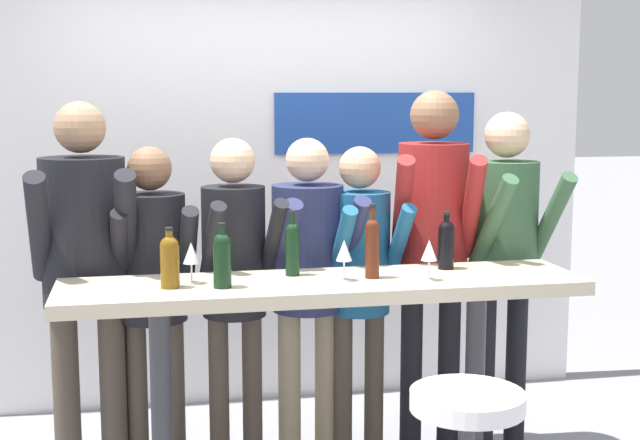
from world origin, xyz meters
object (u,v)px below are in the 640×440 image
at_px(wine_bottle_0, 222,258).
at_px(wine_bottle_1, 292,246).
at_px(wine_glass_0, 429,252).
at_px(wine_glass_2, 191,254).
at_px(wine_bottle_4, 170,259).
at_px(person_right, 433,230).
at_px(person_center_left, 235,266).
at_px(wine_bottle_2, 372,245).
at_px(wine_glass_1, 344,252).
at_px(wine_bottle_3, 446,242).
at_px(person_far_left, 85,252).
at_px(person_center_right, 360,267).
at_px(person_far_right, 505,242).
at_px(person_center, 308,265).
at_px(person_left, 153,274).
at_px(tasting_table, 324,321).

height_order(wine_bottle_0, wine_bottle_1, wine_bottle_1).
bearing_deg(wine_glass_0, wine_glass_2, 172.42).
xyz_separation_m(wine_bottle_0, wine_glass_2, (-0.12, 0.10, -0.00)).
bearing_deg(wine_bottle_4, person_right, 22.78).
distance_m(person_center_left, wine_bottle_2, 0.75).
relative_size(wine_bottle_0, wine_glass_2, 1.53).
distance_m(person_center_left, wine_bottle_4, 0.62).
xyz_separation_m(wine_bottle_0, wine_glass_1, (0.52, 0.04, -0.00)).
height_order(wine_bottle_3, wine_glass_2, wine_bottle_3).
xyz_separation_m(person_far_left, wine_glass_0, (1.47, -0.59, 0.05)).
relative_size(person_center_right, person_right, 0.85).
xyz_separation_m(wine_bottle_1, wine_bottle_4, (-0.54, -0.15, -0.01)).
bearing_deg(person_center_left, person_center_right, -5.88).
relative_size(person_far_right, wine_glass_0, 9.91).
bearing_deg(wine_bottle_2, wine_glass_1, -165.80).
bearing_deg(person_center, person_far_right, -11.90).
bearing_deg(person_center_left, person_center, -1.42).
relative_size(person_far_left, person_center_left, 1.11).
height_order(person_center, wine_glass_0, person_center).
height_order(person_center_right, person_far_right, person_far_right).
relative_size(person_left, wine_bottle_0, 5.91).
height_order(wine_glass_0, wine_glass_1, same).
height_order(wine_bottle_1, wine_bottle_3, wine_bottle_1).
relative_size(person_right, wine_bottle_0, 6.87).
relative_size(person_center, wine_bottle_1, 5.68).
relative_size(tasting_table, person_center, 1.39).
height_order(person_far_left, wine_bottle_1, person_far_left).
distance_m(person_center_right, wine_glass_2, 1.00).
bearing_deg(person_right, wine_bottle_0, -139.91).
relative_size(person_left, wine_glass_2, 9.04).
bearing_deg(wine_bottle_2, wine_bottle_0, -173.90).
height_order(person_center, wine_bottle_4, person_center).
distance_m(person_right, wine_bottle_4, 1.43).
xyz_separation_m(person_center_right, wine_bottle_0, (-0.73, -0.59, 0.18)).
bearing_deg(person_center_left, person_left, 162.70).
relative_size(tasting_table, person_far_right, 1.29).
bearing_deg(person_left, tasting_table, -40.57).
xyz_separation_m(person_right, wine_glass_2, (-1.23, -0.49, 0.01)).
distance_m(wine_bottle_1, wine_glass_1, 0.25).
xyz_separation_m(wine_bottle_0, wine_bottle_2, (0.66, 0.07, 0.02)).
height_order(person_left, wine_glass_2, person_left).
bearing_deg(wine_bottle_0, person_center_left, 79.13).
bearing_deg(person_center, wine_glass_0, -65.76).
relative_size(wine_bottle_0, wine_glass_1, 1.53).
height_order(person_center_left, wine_bottle_2, person_center_left).
bearing_deg(wine_glass_0, wine_glass_1, 169.66).
xyz_separation_m(person_right, person_far_right, (0.37, -0.05, -0.07)).
bearing_deg(person_far_right, person_center_right, 170.28).
bearing_deg(wine_bottle_0, wine_glass_0, -1.88).
bearing_deg(tasting_table, person_far_left, 154.31).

